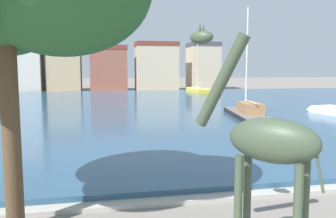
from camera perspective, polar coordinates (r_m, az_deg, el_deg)
The scene contains 10 objects.
harbor_water at distance 33.83m, azimuth -7.25°, elevation 0.37°, with size 83.58×48.20×0.29m, color #2D5170.
quay_edge_coping at distance 10.19m, azimuth 2.53°, elevation -14.87°, with size 83.58×0.50×0.12m, color #ADA89E.
giraffe_statue at distance 6.59m, azimuth 15.80°, elevation -5.68°, with size 2.11×2.26×4.73m.
sailboat_black at distance 26.12m, azimuth 12.76°, elevation -0.81°, with size 3.23×9.13×8.25m.
sailboat_yellow at distance 54.45m, azimuth 4.78°, elevation 3.07°, with size 1.98×8.48×7.69m.
townhouse_tall_gabled at distance 62.59m, azimuth -22.92°, elevation 8.81°, with size 6.25×6.52×13.48m.
townhouse_narrow_midrow at distance 61.55m, azimuth -16.81°, elevation 6.75°, with size 5.59×5.29×8.46m.
townhouse_corner_house at distance 62.41m, azimuth -9.87°, elevation 6.69°, with size 6.47×5.55×7.96m.
townhouse_end_terrace at distance 62.17m, azimuth -1.95°, elevation 7.09°, with size 7.49×5.12×8.62m.
townhouse_wide_warehouse at distance 65.56m, azimuth 5.83°, elevation 7.11°, with size 5.37×5.90×8.78m.
Camera 1 is at (-2.25, -1.86, 3.79)m, focal length 36.70 mm.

